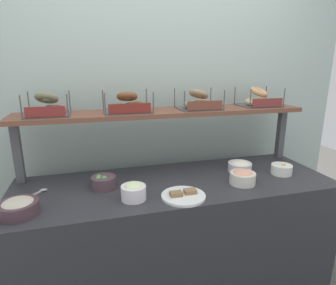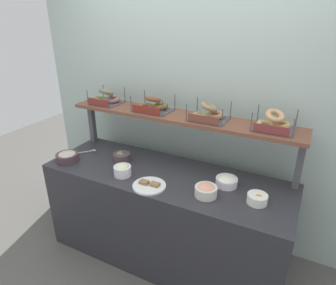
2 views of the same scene
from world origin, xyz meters
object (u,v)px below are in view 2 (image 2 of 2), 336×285
at_px(serving_plate_white, 149,185).
at_px(bagel_basket_everything, 208,114).
at_px(bowl_lox_spread, 206,190).
at_px(bagel_basket_cinnamon_raisin, 153,106).
at_px(bowl_veggie_mix, 122,157).
at_px(bowl_fruit_salad, 257,199).
at_px(bowl_tuna_salad, 67,156).
at_px(bagel_basket_poppy, 106,98).
at_px(bowl_scallion_spread, 122,170).
at_px(bowl_cream_cheese, 227,181).
at_px(bagel_basket_sesame, 274,123).
at_px(serving_spoon_near_plate, 90,151).

height_order(serving_plate_white, bagel_basket_everything, bagel_basket_everything).
height_order(bowl_lox_spread, bagel_basket_cinnamon_raisin, bagel_basket_cinnamon_raisin).
bearing_deg(bowl_veggie_mix, bowl_fruit_salad, -4.58).
bearing_deg(serving_plate_white, bowl_fruit_salad, 11.75).
xyz_separation_m(bowl_fruit_salad, bowl_tuna_salad, (-1.64, -0.12, 0.01)).
relative_size(bowl_tuna_salad, serving_plate_white, 0.77).
xyz_separation_m(bagel_basket_poppy, bagel_basket_cinnamon_raisin, (0.50, 0.00, -0.00)).
height_order(bowl_fruit_salad, bowl_lox_spread, bowl_lox_spread).
relative_size(bowl_lox_spread, bagel_basket_cinnamon_raisin, 0.51).
relative_size(bowl_scallion_spread, serving_plate_white, 0.55).
distance_m(bowl_fruit_salad, bowl_veggie_mix, 1.21).
xyz_separation_m(bowl_fruit_salad, bagel_basket_everything, (-0.50, 0.33, 0.44)).
xyz_separation_m(bowl_scallion_spread, bagel_basket_poppy, (-0.46, 0.44, 0.43)).
xyz_separation_m(bowl_scallion_spread, bagel_basket_everything, (0.55, 0.44, 0.43)).
distance_m(bowl_lox_spread, bagel_basket_poppy, 1.31).
bearing_deg(bowl_cream_cheese, bowl_scallion_spread, -163.63).
xyz_separation_m(bowl_fruit_salad, bagel_basket_sesame, (-0.01, 0.34, 0.44)).
relative_size(bowl_fruit_salad, bagel_basket_everything, 0.47).
distance_m(serving_plate_white, bagel_basket_everything, 0.73).
height_order(bowl_lox_spread, bowl_scallion_spread, bowl_scallion_spread).
bearing_deg(bagel_basket_poppy, serving_plate_white, -33.52).
xyz_separation_m(bowl_tuna_salad, bagel_basket_sesame, (1.64, 0.46, 0.44)).
xyz_separation_m(bagel_basket_cinnamon_raisin, bagel_basket_everything, (0.51, -0.00, 0.00)).
bearing_deg(bagel_basket_cinnamon_raisin, bowl_veggie_mix, -129.64).
xyz_separation_m(bowl_veggie_mix, bagel_basket_poppy, (-0.31, 0.23, 0.44)).
distance_m(bowl_tuna_salad, bagel_basket_sesame, 1.75).
bearing_deg(bowl_veggie_mix, bowl_cream_cheese, 1.56).
xyz_separation_m(bowl_cream_cheese, bagel_basket_cinnamon_raisin, (-0.76, 0.21, 0.44)).
xyz_separation_m(bowl_tuna_salad, bagel_basket_cinnamon_raisin, (0.63, 0.45, 0.43)).
height_order(bowl_scallion_spread, bagel_basket_everything, bagel_basket_everything).
relative_size(bowl_lox_spread, bagel_basket_sesame, 0.56).
bearing_deg(bowl_fruit_salad, bagel_basket_poppy, 167.73).
distance_m(serving_spoon_near_plate, bagel_basket_sesame, 1.67).
xyz_separation_m(serving_plate_white, bagel_basket_cinnamon_raisin, (-0.24, 0.49, 0.47)).
xyz_separation_m(bowl_veggie_mix, bagel_basket_everything, (0.70, 0.23, 0.44)).
bearing_deg(bowl_cream_cheese, serving_spoon_near_plate, -179.50).
xyz_separation_m(bowl_tuna_salad, bagel_basket_everything, (1.14, 0.45, 0.44)).
bearing_deg(bowl_tuna_salad, bowl_fruit_salad, 4.23).
bearing_deg(serving_plate_white, bowl_tuna_salad, 177.40).
relative_size(bowl_lox_spread, bagel_basket_poppy, 0.59).
bearing_deg(bowl_tuna_salad, bowl_scallion_spread, 1.00).
height_order(bowl_fruit_salad, bagel_basket_everything, bagel_basket_everything).
bearing_deg(bowl_scallion_spread, bowl_fruit_salad, 6.03).
relative_size(bowl_lox_spread, serving_spoon_near_plate, 1.15).
relative_size(bowl_scallion_spread, bagel_basket_everything, 0.47).
xyz_separation_m(bowl_veggie_mix, bowl_cream_cheese, (0.95, 0.03, 0.00)).
bearing_deg(bagel_basket_cinnamon_raisin, bowl_cream_cheese, -15.41).
bearing_deg(bowl_fruit_salad, bowl_tuna_salad, -175.77).
height_order(bowl_veggie_mix, bagel_basket_cinnamon_raisin, bagel_basket_cinnamon_raisin).
bearing_deg(bagel_basket_poppy, serving_spoon_near_plate, -108.73).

